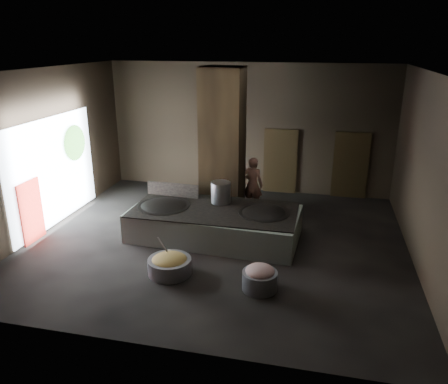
% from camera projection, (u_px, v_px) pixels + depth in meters
% --- Properties ---
extents(floor, '(10.00, 9.00, 0.10)m').
position_uv_depth(floor, '(218.00, 242.00, 11.97)').
color(floor, black).
rests_on(floor, ground).
extents(ceiling, '(10.00, 9.00, 0.10)m').
position_uv_depth(ceiling, '(217.00, 69.00, 10.45)').
color(ceiling, black).
rests_on(ceiling, back_wall).
extents(back_wall, '(10.00, 0.10, 4.50)m').
position_uv_depth(back_wall, '(248.00, 128.00, 15.40)').
color(back_wall, black).
rests_on(back_wall, ground).
extents(front_wall, '(10.00, 0.10, 4.50)m').
position_uv_depth(front_wall, '(151.00, 234.00, 7.03)').
color(front_wall, black).
rests_on(front_wall, ground).
extents(left_wall, '(0.10, 9.00, 4.50)m').
position_uv_depth(left_wall, '(43.00, 151.00, 12.28)').
color(left_wall, black).
rests_on(left_wall, ground).
extents(right_wall, '(0.10, 9.00, 4.50)m').
position_uv_depth(right_wall, '(428.00, 174.00, 10.15)').
color(right_wall, black).
rests_on(right_wall, ground).
extents(pillar, '(1.20, 1.20, 4.50)m').
position_uv_depth(pillar, '(223.00, 144.00, 13.02)').
color(pillar, black).
rests_on(pillar, ground).
extents(hearth_platform, '(4.69, 2.43, 0.80)m').
position_uv_depth(hearth_platform, '(214.00, 224.00, 12.06)').
color(hearth_platform, '#A9BCA9').
rests_on(hearth_platform, ground).
extents(platform_cap, '(4.47, 2.15, 0.03)m').
position_uv_depth(platform_cap, '(214.00, 210.00, 11.92)').
color(platform_cap, black).
rests_on(platform_cap, hearth_platform).
extents(wok_left, '(1.44, 1.44, 0.40)m').
position_uv_depth(wok_left, '(164.00, 208.00, 12.20)').
color(wok_left, black).
rests_on(wok_left, hearth_platform).
extents(wok_left_rim, '(1.47, 1.47, 0.05)m').
position_uv_depth(wok_left_rim, '(164.00, 206.00, 12.18)').
color(wok_left_rim, black).
rests_on(wok_left_rim, hearth_platform).
extents(wok_right, '(1.34, 1.34, 0.38)m').
position_uv_depth(wok_right, '(264.00, 215.00, 11.71)').
color(wok_right, black).
rests_on(wok_right, hearth_platform).
extents(wok_right_rim, '(1.37, 1.37, 0.05)m').
position_uv_depth(wok_right_rim, '(264.00, 213.00, 11.68)').
color(wok_right_rim, black).
rests_on(wok_right_rim, hearth_platform).
extents(stock_pot, '(0.56, 0.56, 0.60)m').
position_uv_depth(stock_pot, '(221.00, 192.00, 12.32)').
color(stock_pot, '#919598').
rests_on(stock_pot, hearth_platform).
extents(splash_guard, '(1.59, 0.15, 0.40)m').
position_uv_depth(splash_guard, '(173.00, 190.00, 12.85)').
color(splash_guard, black).
rests_on(splash_guard, hearth_platform).
extents(cook, '(0.70, 0.51, 1.76)m').
position_uv_depth(cook, '(253.00, 185.00, 13.76)').
color(cook, '#955F4B').
rests_on(cook, ground).
extents(veg_basin, '(1.17, 1.17, 0.38)m').
position_uv_depth(veg_basin, '(170.00, 266.00, 10.22)').
color(veg_basin, gray).
rests_on(veg_basin, ground).
extents(veg_fill, '(0.84, 0.84, 0.26)m').
position_uv_depth(veg_fill, '(169.00, 260.00, 10.17)').
color(veg_fill, olive).
rests_on(veg_fill, veg_basin).
extents(ladle, '(0.25, 0.35, 0.72)m').
position_uv_depth(ladle, '(165.00, 249.00, 10.27)').
color(ladle, '#919598').
rests_on(ladle, veg_basin).
extents(meat_basin, '(0.95, 0.95, 0.43)m').
position_uv_depth(meat_basin, '(260.00, 281.00, 9.56)').
color(meat_basin, gray).
rests_on(meat_basin, ground).
extents(meat_fill, '(0.64, 0.64, 0.25)m').
position_uv_depth(meat_fill, '(260.00, 271.00, 9.49)').
color(meat_fill, '#A96665').
rests_on(meat_fill, meat_basin).
extents(doorway_near, '(1.18, 0.08, 2.38)m').
position_uv_depth(doorway_near, '(280.00, 162.00, 15.43)').
color(doorway_near, black).
rests_on(doorway_near, ground).
extents(doorway_near_glow, '(0.82, 0.04, 1.94)m').
position_uv_depth(doorway_near_glow, '(275.00, 163.00, 15.49)').
color(doorway_near_glow, '#8C6647').
rests_on(doorway_near_glow, ground).
extents(doorway_far, '(1.18, 0.08, 2.38)m').
position_uv_depth(doorway_far, '(350.00, 167.00, 14.93)').
color(doorway_far, black).
rests_on(doorway_far, ground).
extents(doorway_far_glow, '(0.77, 0.04, 1.82)m').
position_uv_depth(doorway_far_glow, '(349.00, 167.00, 15.06)').
color(doorway_far_glow, '#8C6647').
rests_on(doorway_far_glow, ground).
extents(left_opening, '(0.04, 4.20, 3.10)m').
position_uv_depth(left_opening, '(54.00, 171.00, 12.65)').
color(left_opening, white).
rests_on(left_opening, ground).
extents(pavilion_sliver, '(0.05, 0.90, 1.70)m').
position_uv_depth(pavilion_sliver, '(31.00, 212.00, 11.69)').
color(pavilion_sliver, maroon).
rests_on(pavilion_sliver, ground).
extents(tree_silhouette, '(0.28, 1.10, 1.10)m').
position_uv_depth(tree_silhouette, '(75.00, 143.00, 13.45)').
color(tree_silhouette, '#194714').
rests_on(tree_silhouette, left_opening).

